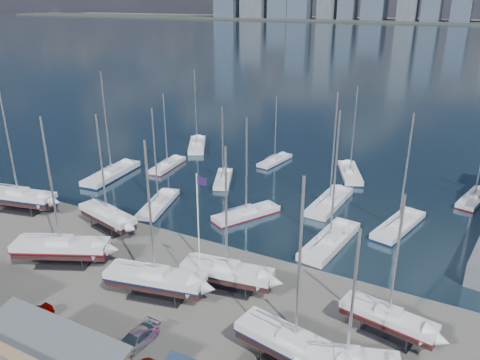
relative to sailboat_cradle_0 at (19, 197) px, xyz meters
The scene contains 26 objects.
ground 28.43m from the sailboat_cradle_0, 10.70° to the right, with size 1400.00×1400.00×0.00m, color #605E59.
water 306.02m from the sailboat_cradle_0, 84.78° to the left, with size 1400.00×600.00×0.40m, color #192F3B.
far_shore 565.42m from the sailboat_cradle_0, 87.18° to the left, with size 1400.00×80.00×2.20m, color #2D332D.
sailboat_cradle_0 is the anchor object (origin of this frame).
sailboat_cradle_1 17.16m from the sailboat_cradle_0, 24.41° to the right, with size 10.37×6.87×16.34m.
sailboat_cradle_2 14.38m from the sailboat_cradle_0, ahead, with size 9.26×4.56×14.66m.
sailboat_cradle_3 29.05m from the sailboat_cradle_0, 14.25° to the right, with size 10.08×4.71×15.74m.
sailboat_cradle_4 33.70m from the sailboat_cradle_0, ahead, with size 9.29×3.84×14.81m.
sailboat_cradle_5 44.34m from the sailboat_cradle_0, 12.41° to the right, with size 10.23×4.44×16.00m.
sailboat_cradle_6 48.94m from the sailboat_cradle_0, ahead, with size 8.28×3.57×13.18m.
sailboat_moored_0 15.82m from the sailboat_cradle_0, 83.36° to the left, with size 4.47×11.99×17.52m.
sailboat_moored_1 24.53m from the sailboat_cradle_0, 72.99° to the left, with size 3.42×9.01×13.14m.
sailboat_moored_2 35.78m from the sailboat_cradle_0, 81.31° to the left, with size 7.59×10.32×15.48m.
sailboat_moored_3 18.50m from the sailboat_cradle_0, 31.46° to the left, with size 5.20×10.09×14.53m.
sailboat_moored_4 29.10m from the sailboat_cradle_0, 49.91° to the left, with size 5.50×8.47×12.45m.
sailboat_moored_5 40.81m from the sailboat_cradle_0, 56.95° to the left, with size 3.45×8.48×12.31m.
sailboat_moored_6 30.51m from the sailboat_cradle_0, 24.52° to the left, with size 6.80×9.46×13.99m.
sailboat_moored_7 42.08m from the sailboat_cradle_0, 30.40° to the left, with size 3.61×11.09×16.53m.
sailboat_moored_8 49.24m from the sailboat_cradle_0, 43.70° to the left, with size 6.64×10.42×15.15m.
sailboat_moored_9 41.16m from the sailboat_cradle_0, 14.76° to the left, with size 4.30×11.35×16.73m.
sailboat_moored_10 49.66m from the sailboat_cradle_0, 21.83° to the left, with size 5.16×10.73×15.46m.
sailboat_moored_11 62.88m from the sailboat_cradle_0, 30.94° to the left, with size 4.50×9.21×13.27m.
car_a 26.05m from the sailboat_cradle_0, 36.72° to the right, with size 1.60×3.99×1.36m, color gray.
car_b 27.68m from the sailboat_cradle_0, 36.98° to the right, with size 1.36×3.90×1.29m, color gray.
car_d 33.68m from the sailboat_cradle_0, 23.54° to the right, with size 1.85×4.56×1.32m, color gray.
flagpole 32.47m from the sailboat_cradle_0, ahead, with size 1.10×0.12×12.53m.
Camera 1 is at (25.14, -41.57, 26.91)m, focal length 35.00 mm.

